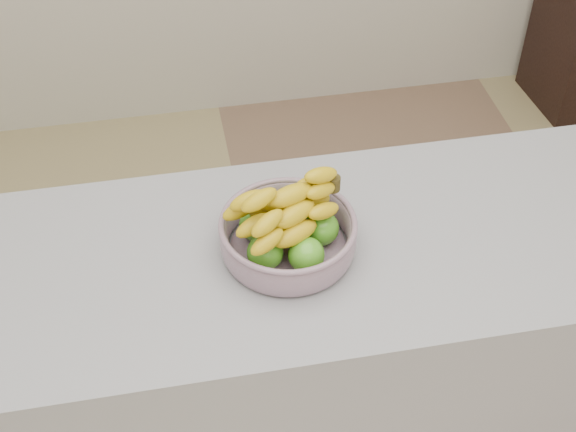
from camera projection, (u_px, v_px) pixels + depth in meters
name	position (u px, v px, depth m)	size (l,w,h in m)	color
counter	(296.00, 374.00, 2.01)	(2.00, 0.60, 0.90)	gray
fruit_bowl	(288.00, 232.00, 1.66)	(0.29, 0.29, 0.17)	#9BA6BA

